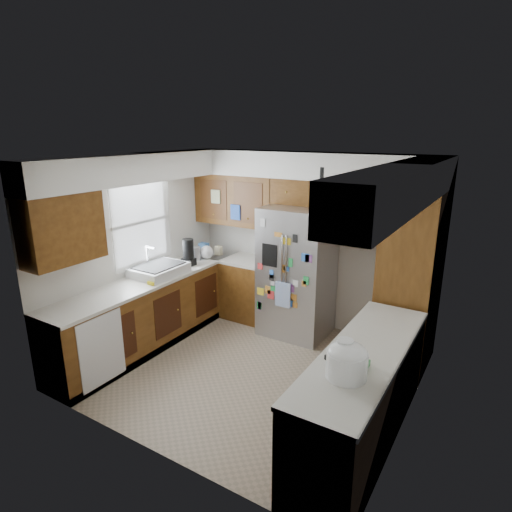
{
  "coord_description": "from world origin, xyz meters",
  "views": [
    {
      "loc": [
        2.44,
        -3.84,
        2.78
      ],
      "look_at": [
        -0.14,
        0.35,
        1.32
      ],
      "focal_mm": 30.0,
      "sensor_mm": 36.0,
      "label": 1
    }
  ],
  "objects_px": {
    "pantry": "(410,280)",
    "paper_towel": "(344,357)",
    "rice_cooker": "(347,360)",
    "fridge": "(297,272)"
  },
  "relations": [
    {
      "from": "fridge",
      "to": "rice_cooker",
      "type": "xyz_separation_m",
      "value": [
        1.5,
        -2.17,
        0.17
      ]
    },
    {
      "from": "pantry",
      "to": "paper_towel",
      "type": "height_order",
      "value": "pantry"
    },
    {
      "from": "rice_cooker",
      "to": "paper_towel",
      "type": "distance_m",
      "value": 0.05
    },
    {
      "from": "pantry",
      "to": "fridge",
      "type": "distance_m",
      "value": 1.51
    },
    {
      "from": "pantry",
      "to": "paper_towel",
      "type": "xyz_separation_m",
      "value": [
        -0.04,
        -2.08,
        -0.01
      ]
    },
    {
      "from": "pantry",
      "to": "paper_towel",
      "type": "bearing_deg",
      "value": -90.97
    },
    {
      "from": "paper_towel",
      "to": "rice_cooker",
      "type": "bearing_deg",
      "value": -42.76
    },
    {
      "from": "fridge",
      "to": "pantry",
      "type": "bearing_deg",
      "value": -2.05
    },
    {
      "from": "pantry",
      "to": "paper_towel",
      "type": "distance_m",
      "value": 2.08
    },
    {
      "from": "fridge",
      "to": "paper_towel",
      "type": "xyz_separation_m",
      "value": [
        1.46,
        -2.14,
        0.17
      ]
    }
  ]
}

